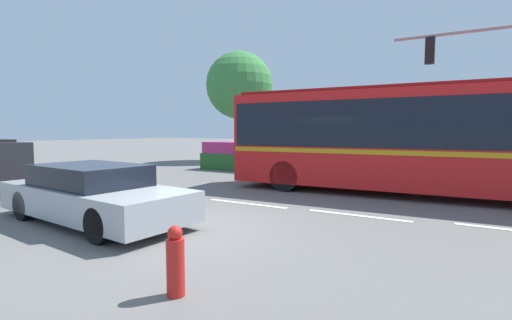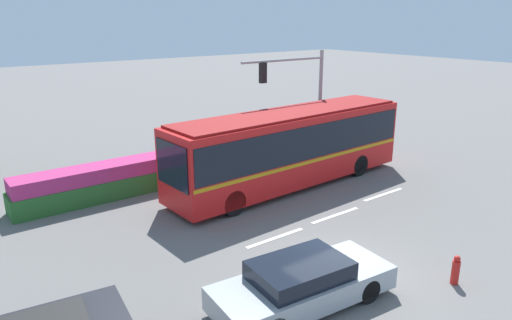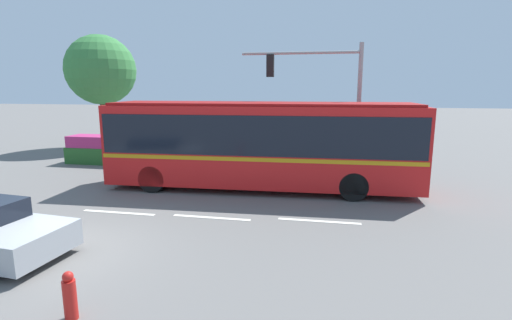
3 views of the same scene
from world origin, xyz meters
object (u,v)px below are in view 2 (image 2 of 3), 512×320
city_bus (291,144)px  traffic_light_pole (302,91)px  sedan_foreground (302,284)px  fire_hydrant (456,270)px

city_bus → traffic_light_pole: size_ratio=2.10×
sedan_foreground → fire_hydrant: 4.46m
fire_hydrant → city_bus: bearing=79.5°
city_bus → fire_hydrant: size_ratio=13.63×
city_bus → fire_hydrant: bearing=77.1°
sedan_foreground → traffic_light_pole: (8.11, 9.06, 3.11)m
sedan_foreground → fire_hydrant: bearing=-19.0°
sedan_foreground → traffic_light_pole: bearing=53.4°
traffic_light_pole → fire_hydrant: bearing=69.6°
traffic_light_pole → sedan_foreground: bearing=48.1°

